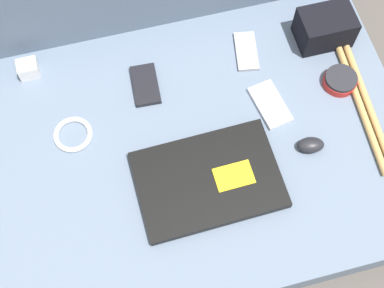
% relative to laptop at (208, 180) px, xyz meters
% --- Properties ---
extents(ground_plane, '(8.00, 8.00, 0.00)m').
position_rel_laptop_xyz_m(ground_plane, '(-0.02, 0.10, -0.12)').
color(ground_plane, '#4C4742').
extents(couch_seat, '(1.08, 0.75, 0.10)m').
position_rel_laptop_xyz_m(couch_seat, '(-0.02, 0.10, -0.06)').
color(couch_seat, slate).
rests_on(couch_seat, ground_plane).
extents(laptop, '(0.34, 0.24, 0.03)m').
position_rel_laptop_xyz_m(laptop, '(0.00, 0.00, 0.00)').
color(laptop, black).
rests_on(laptop, couch_seat).
extents(computer_mouse, '(0.07, 0.05, 0.03)m').
position_rel_laptop_xyz_m(computer_mouse, '(0.26, 0.02, 0.00)').
color(computer_mouse, black).
rests_on(computer_mouse, couch_seat).
extents(speaker_puck, '(0.08, 0.08, 0.03)m').
position_rel_laptop_xyz_m(speaker_puck, '(0.40, 0.18, 0.00)').
color(speaker_puck, red).
rests_on(speaker_puck, couch_seat).
extents(phone_silver, '(0.07, 0.12, 0.01)m').
position_rel_laptop_xyz_m(phone_silver, '(-0.09, 0.29, -0.00)').
color(phone_silver, black).
rests_on(phone_silver, couch_seat).
extents(phone_black, '(0.07, 0.13, 0.01)m').
position_rel_laptop_xyz_m(phone_black, '(0.19, 0.33, -0.01)').
color(phone_black, '#99999E').
rests_on(phone_black, couch_seat).
extents(phone_small, '(0.09, 0.13, 0.01)m').
position_rel_laptop_xyz_m(phone_small, '(0.20, 0.16, -0.01)').
color(phone_small, silver).
rests_on(phone_small, couch_seat).
extents(camera_pouch, '(0.14, 0.10, 0.09)m').
position_rel_laptop_xyz_m(camera_pouch, '(0.40, 0.32, 0.03)').
color(camera_pouch, black).
rests_on(camera_pouch, couch_seat).
extents(charger_brick, '(0.05, 0.04, 0.04)m').
position_rel_laptop_xyz_m(charger_brick, '(-0.37, 0.40, 0.01)').
color(charger_brick, silver).
rests_on(charger_brick, couch_seat).
extents(cable_coil, '(0.10, 0.10, 0.01)m').
position_rel_laptop_xyz_m(cable_coil, '(-0.29, 0.20, -0.01)').
color(cable_coil, white).
rests_on(cable_coil, couch_seat).
extents(drumstick_pair, '(0.06, 0.40, 0.02)m').
position_rel_laptop_xyz_m(drumstick_pair, '(0.43, 0.11, -0.00)').
color(drumstick_pair, tan).
rests_on(drumstick_pair, couch_seat).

